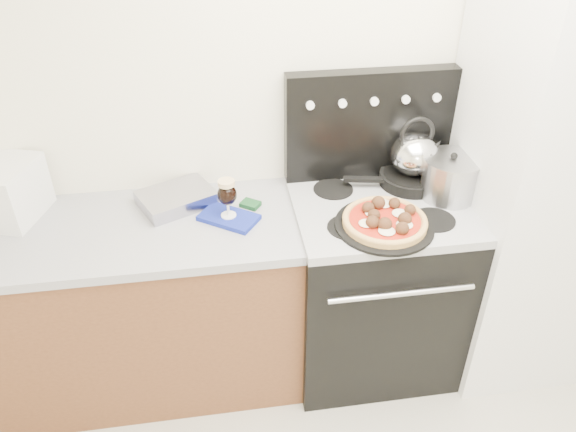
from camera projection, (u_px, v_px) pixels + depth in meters
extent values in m
cube|color=white|center=(350.00, 104.00, 2.50)|extent=(3.50, 0.01, 2.50)
cube|color=brown|center=(138.00, 310.00, 2.59)|extent=(1.45, 0.60, 0.86)
cube|color=#9E9EA7|center=(122.00, 231.00, 2.34)|extent=(1.48, 0.63, 0.04)
cube|color=black|center=(372.00, 288.00, 2.70)|extent=(0.76, 0.65, 0.88)
cube|color=#ADADB2|center=(381.00, 208.00, 2.44)|extent=(0.76, 0.65, 0.04)
cube|color=black|center=(369.00, 125.00, 2.51)|extent=(0.76, 0.08, 0.50)
cube|color=silver|center=(537.00, 189.00, 2.48)|extent=(0.64, 0.68, 1.90)
cube|color=#B8B6CA|center=(177.00, 198.00, 2.45)|extent=(0.37, 0.34, 0.06)
cube|color=navy|center=(229.00, 218.00, 2.36)|extent=(0.28, 0.25, 0.02)
cylinder|color=black|center=(384.00, 225.00, 2.29)|extent=(0.46, 0.46, 0.01)
cylinder|color=black|center=(411.00, 179.00, 2.56)|extent=(0.34, 0.34, 0.05)
cylinder|color=#AEAEB3|center=(450.00, 178.00, 2.44)|extent=(0.28, 0.28, 0.18)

